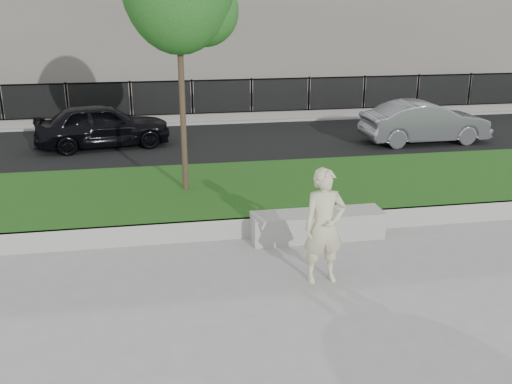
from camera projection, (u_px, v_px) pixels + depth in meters
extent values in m
plane|color=gray|center=(277.00, 259.00, 10.02)|extent=(90.00, 90.00, 0.00)
cube|color=#0E340D|center=(249.00, 194.00, 12.75)|extent=(34.00, 4.00, 0.40)
cube|color=#9D9A93|center=(266.00, 227.00, 10.93)|extent=(34.00, 0.08, 0.40)
cube|color=black|center=(220.00, 144.00, 17.94)|extent=(34.00, 7.00, 0.04)
cube|color=gray|center=(207.00, 116.00, 22.13)|extent=(34.00, 3.00, 0.12)
cube|color=slate|center=(209.00, 117.00, 21.14)|extent=(32.00, 0.30, 0.24)
cube|color=black|center=(209.00, 100.00, 20.94)|extent=(32.00, 0.04, 1.50)
cube|color=black|center=(208.00, 80.00, 20.72)|extent=(32.00, 0.05, 0.05)
cube|color=black|center=(209.00, 113.00, 21.10)|extent=(32.00, 0.05, 0.05)
cube|color=#9D9A93|center=(317.00, 225.00, 10.84)|extent=(2.51, 0.63, 0.51)
imported|color=beige|center=(324.00, 226.00, 8.97)|extent=(0.70, 0.47, 1.88)
cube|color=beige|center=(338.00, 207.00, 11.02)|extent=(0.27, 0.25, 0.03)
cylinder|color=#38281C|center=(181.00, 69.00, 11.68)|extent=(0.12, 0.12, 5.16)
sphere|color=#1B521B|center=(204.00, 11.00, 11.60)|extent=(1.45, 1.45, 1.45)
imported|color=black|center=(103.00, 125.00, 17.33)|extent=(4.22, 2.24, 1.37)
imported|color=gray|center=(425.00, 122.00, 17.92)|extent=(3.99, 1.48, 1.30)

